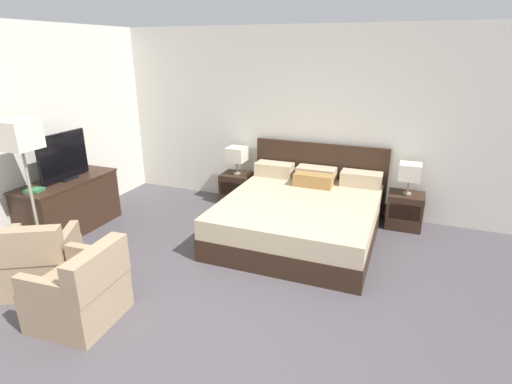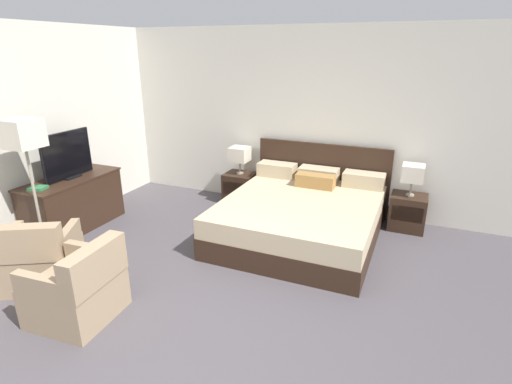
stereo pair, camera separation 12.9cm
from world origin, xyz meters
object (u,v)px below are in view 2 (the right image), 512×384
object	(u,v)px
tv	(67,156)
armchair_companion	(78,290)
dresser	(73,202)
table_lamp_right	(413,173)
nightstand_left	(240,188)
bed	(302,215)
nightstand_right	(408,212)
floor_lamp	(24,142)
book_red_cover	(38,188)
armchair_by_window	(39,259)
table_lamp_left	(240,154)

from	to	relation	value
tv	armchair_companion	distance (m)	2.29
dresser	table_lamp_right	bearing A→B (deg)	22.69
nightstand_left	tv	xyz separation A→B (m)	(-1.68, -1.74, 0.78)
bed	nightstand_right	bearing A→B (deg)	31.72
tv	floor_lamp	size ratio (longest dim) A/B	0.47
book_red_cover	armchair_by_window	size ratio (longest dim) A/B	0.21
nightstand_right	armchair_companion	xyz separation A→B (m)	(-2.63, -3.22, 0.04)
bed	book_red_cover	world-z (taller)	bed
bed	tv	xyz separation A→B (m)	(-2.95, -0.96, 0.73)
floor_lamp	bed	bearing A→B (deg)	31.62
nightstand_right	book_red_cover	world-z (taller)	book_red_cover
table_lamp_left	dresser	world-z (taller)	table_lamp_left
dresser	armchair_companion	world-z (taller)	armchair_companion
armchair_by_window	floor_lamp	size ratio (longest dim) A/B	0.57
nightstand_left	armchair_by_window	bearing A→B (deg)	-107.21
tv	floor_lamp	xyz separation A→B (m)	(0.22, -0.72, 0.36)
nightstand_right	dresser	size ratio (longest dim) A/B	0.36
table_lamp_right	armchair_companion	distance (m)	4.19
tv	floor_lamp	distance (m)	0.83
table_lamp_left	table_lamp_right	distance (m)	2.53
table_lamp_left	table_lamp_right	bearing A→B (deg)	0.00
bed	nightstand_right	world-z (taller)	bed
armchair_by_window	armchair_companion	distance (m)	0.86
tv	book_red_cover	distance (m)	0.58
bed	book_red_cover	xyz separation A→B (m)	(-2.94, -1.47, 0.45)
table_lamp_left	dresser	distance (m)	2.47
book_red_cover	armchair_by_window	bearing A→B (deg)	-42.93
floor_lamp	armchair_companion	bearing A→B (deg)	-29.17
nightstand_right	book_red_cover	size ratio (longest dim) A/B	2.53
bed	floor_lamp	xyz separation A→B (m)	(-2.73, -1.68, 1.09)
bed	floor_lamp	size ratio (longest dim) A/B	1.32
nightstand_right	table_lamp_left	distance (m)	2.59
dresser	armchair_companion	distance (m)	2.16
nightstand_left	dresser	bearing A→B (deg)	-133.69
bed	nightstand_right	distance (m)	1.49
book_red_cover	floor_lamp	bearing A→B (deg)	-45.27
table_lamp_right	floor_lamp	bearing A→B (deg)	-148.34
tv	armchair_by_window	world-z (taller)	tv
armchair_companion	table_lamp_left	bearing A→B (deg)	88.28
table_lamp_right	floor_lamp	distance (m)	4.73
armchair_by_window	dresser	bearing A→B (deg)	122.72
armchair_by_window	nightstand_left	bearing A→B (deg)	72.79
nightstand_left	bed	bearing A→B (deg)	-31.71
nightstand_right	armchair_by_window	xyz separation A→B (m)	(-3.45, -2.95, 0.04)
tv	armchair_companion	size ratio (longest dim) A/B	1.01
nightstand_right	table_lamp_left	world-z (taller)	table_lamp_left
nightstand_right	table_lamp_right	bearing A→B (deg)	90.00
nightstand_left	table_lamp_left	size ratio (longest dim) A/B	1.14
nightstand_right	armchair_by_window	distance (m)	4.54
bed	armchair_by_window	distance (m)	3.08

